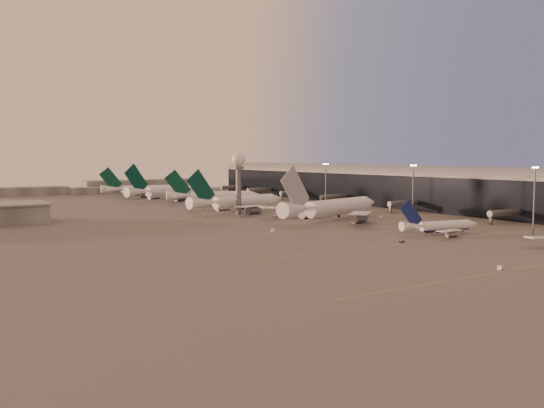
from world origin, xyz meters
TOP-DOWN VIEW (x-y plane):
  - ground at (0.00, 0.00)m, footprint 700.00×700.00m
  - taxiway_markings at (30.00, 56.00)m, footprint 180.00×185.25m
  - terminal at (107.88, 110.09)m, footprint 57.00×362.00m
  - radar_tower at (5.00, 120.00)m, footprint 6.40×6.40m
  - mast_a at (58.00, 0.00)m, footprint 3.60×0.56m
  - mast_b at (55.00, 55.00)m, footprint 3.60×0.56m
  - mast_c at (50.00, 110.00)m, footprint 3.60×0.56m
  - mast_d at (48.00, 200.00)m, footprint 3.60×0.56m
  - distant_horizon at (2.62, 325.14)m, footprint 165.00×37.50m
  - narrowbody_mid at (30.58, 18.26)m, footprint 33.46×26.48m
  - widebody_white at (27.21, 75.12)m, footprint 67.86×53.59m
  - greentail_a at (10.34, 129.71)m, footprint 60.24×48.21m
  - greentail_b at (21.04, 177.20)m, footprint 54.92×43.72m
  - greentail_c at (11.21, 224.70)m, footprint 62.86×49.92m
  - greentail_d at (8.93, 264.51)m, footprint 56.65×45.37m
  - gsv_truck_a at (-6.44, -33.58)m, footprint 5.89×3.54m
  - gsv_tug_mid at (5.55, 12.03)m, footprint 3.51×2.76m
  - gsv_truck_b at (48.77, 38.42)m, footprint 5.35×3.72m
  - gsv_truck_c at (-16.01, 56.10)m, footprint 6.23×5.51m
  - gsv_catering_b at (52.41, 71.56)m, footprint 5.36×2.80m
  - gsv_tug_far at (12.01, 98.81)m, footprint 4.18×4.35m
  - gsv_truck_d at (-14.60, 117.12)m, footprint 4.01×6.44m
  - gsv_tug_hangar at (36.53, 153.37)m, footprint 3.66×2.75m

SIDE VIEW (x-z plane):
  - ground at x=0.00m, z-range 0.00..0.00m
  - taxiway_markings at x=30.00m, z-range 0.00..0.02m
  - gsv_tug_mid at x=5.55m, z-range 0.01..0.89m
  - gsv_tug_hangar at x=36.53m, z-range 0.01..0.94m
  - gsv_tug_far at x=12.01m, z-range 0.02..1.10m
  - gsv_truck_b at x=48.77m, z-range 0.02..2.06m
  - gsv_truck_a at x=-6.44m, z-range 0.02..2.26m
  - gsv_truck_d at x=-14.60m, z-range 0.02..2.47m
  - gsv_truck_c at x=-16.01m, z-range 0.03..2.51m
  - gsv_catering_b at x=52.41m, z-range 0.00..4.27m
  - narrowbody_mid at x=30.58m, z-range -3.92..9.25m
  - greentail_b at x=21.04m, z-range -6.63..13.88m
  - greentail_d at x=8.93m, z-range -6.70..14.03m
  - distant_horizon at x=2.62m, z-range -0.61..8.39m
  - greentail_a at x=10.34m, z-range -7.14..14.94m
  - greentail_c at x=11.21m, z-range -7.68..16.07m
  - widebody_white at x=27.21m, z-range -8.03..16.56m
  - terminal at x=107.88m, z-range -1.00..22.04m
  - mast_a at x=58.00m, z-range 1.24..26.24m
  - mast_b at x=55.00m, z-range 1.24..26.24m
  - mast_c at x=50.00m, z-range 1.24..26.24m
  - mast_d at x=48.00m, z-range 1.24..26.24m
  - radar_tower at x=5.00m, z-range 5.40..36.50m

